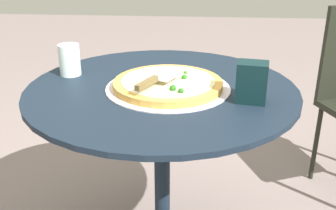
# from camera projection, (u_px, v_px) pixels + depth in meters

# --- Properties ---
(patio_table) EXTENTS (0.92, 0.92, 0.73)m
(patio_table) POSITION_uv_depth(u_px,v_px,m) (162.00, 135.00, 1.45)
(patio_table) COLOR black
(patio_table) RESTS_ON ground
(pizza_on_tray) EXTENTS (0.42, 0.42, 0.05)m
(pizza_on_tray) POSITION_uv_depth(u_px,v_px,m) (168.00, 85.00, 1.36)
(pizza_on_tray) COLOR silver
(pizza_on_tray) RESTS_ON patio_table
(pizza_server) EXTENTS (0.14, 0.21, 0.02)m
(pizza_server) POSITION_uv_depth(u_px,v_px,m) (155.00, 79.00, 1.30)
(pizza_server) COLOR silver
(pizza_server) RESTS_ON pizza_on_tray
(drinking_cup) EXTENTS (0.08, 0.08, 0.11)m
(drinking_cup) POSITION_uv_depth(u_px,v_px,m) (70.00, 60.00, 1.47)
(drinking_cup) COLOR silver
(drinking_cup) RESTS_ON patio_table
(napkin_dispenser) EXTENTS (0.10, 0.09, 0.13)m
(napkin_dispenser) POSITION_uv_depth(u_px,v_px,m) (252.00, 82.00, 1.24)
(napkin_dispenser) COLOR black
(napkin_dispenser) RESTS_ON patio_table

